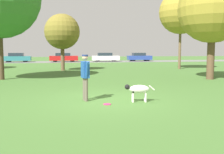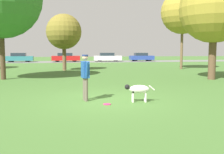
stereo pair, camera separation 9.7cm
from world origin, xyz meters
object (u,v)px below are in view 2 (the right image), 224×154
Objects in this scene: frisbee at (107,104)px; tree_mid_center at (64,32)px; tree_far_right at (183,12)px; parked_car_white at (107,57)px; tree_near_right at (214,9)px; parked_car_teal at (19,58)px; person at (85,73)px; dog at (138,90)px; parked_car_red at (66,57)px; parked_car_blue at (141,57)px.

frisbee is 15.84m from tree_mid_center.
tree_far_right reaches higher than parked_car_white.
parked_car_teal is (-16.17, 26.06, -3.74)m from tree_near_right.
tree_far_right is at bearing 77.62° from tree_near_right.
person is at bearing 130.44° from frisbee.
tree_mid_center reaches higher than dog.
parked_car_red is (-0.84, 31.09, -0.33)m from person.
dog is at bearing 12.02° from frisbee.
parked_car_white is 5.65m from parked_car_blue.
parked_car_white is (3.84, 32.10, 0.23)m from dog.
person is at bearing -88.58° from parked_car_red.
parked_car_red is (6.91, -0.63, 0.00)m from parked_car_teal.
parked_car_red is at bearing 92.73° from frisbee.
tree_mid_center is 1.16× the size of parked_car_white.
tree_far_right is (9.66, 15.19, 5.43)m from frisbee.
parked_car_teal is 1.03× the size of parked_car_blue.
frisbee is 0.06× the size of parked_car_white.
tree_far_right reaches higher than dog.
frisbee is at bearing -87.39° from parked_car_red.
parked_car_blue reaches higher than dog.
parked_car_teal is (-6.85, 17.15, -2.79)m from tree_mid_center.
person is 0.39× the size of parked_car_white.
tree_far_right is at bearing -91.03° from parked_car_blue.
frisbee is at bearing -140.13° from tree_near_right.
parked_car_white is at bearing -175.40° from parked_car_blue.
tree_far_right is at bearing -72.84° from parked_car_white.
parked_car_white is (-2.73, 25.89, -3.76)m from tree_near_right.
tree_mid_center reaches higher than person.
parked_car_blue is at bearing -1.86° from parked_car_teal.
person is 0.40× the size of parked_car_red.
parked_car_teal is 19.09m from parked_car_blue.
parked_car_red reaches higher than dog.
parked_car_teal reaches higher than dog.
tree_mid_center is 11.40m from tree_far_right.
parked_car_teal is at bearing -178.69° from parked_car_white.
tree_near_right is (8.43, 5.66, 3.41)m from person.
person is 0.44× the size of parked_car_blue.
tree_near_right is 8.99m from tree_far_right.
tree_mid_center is 12.92m from tree_near_right.
dog is 15.67m from tree_mid_center.
tree_far_right is (8.48, 14.94, 4.99)m from dog.
tree_mid_center reaches higher than parked_car_red.
tree_mid_center reaches higher than parked_car_blue.
tree_far_right is (11.23, -0.18, 1.96)m from tree_mid_center.
dog is at bearing -104.08° from parked_car_blue.
parked_car_teal is at bearing 111.78° from tree_mid_center.
parked_car_red is at bearing 110.02° from tree_near_right.
parked_car_blue is at bearing 149.30° from person.
parked_car_teal is at bearing 136.21° from tree_far_right.
parked_car_red is 0.97× the size of parked_car_white.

